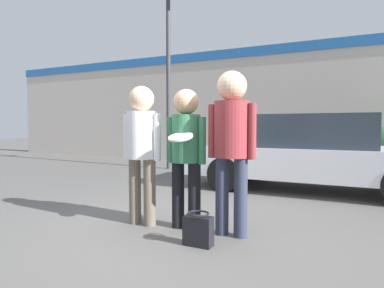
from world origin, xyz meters
name	(u,v)px	position (x,y,z in m)	size (l,w,h in m)	color
ground_plane	(175,227)	(0.00, 0.00, 0.00)	(56.00, 56.00, 0.00)	#5B5956
storefront_building	(291,104)	(0.00, 7.39, 1.92)	(24.00, 0.22, 3.78)	beige
person_left	(142,142)	(-0.43, -0.08, 1.04)	(0.54, 0.37, 1.72)	#665B4C
person_middle_with_frisbee	(186,146)	(0.15, 0.01, 0.99)	(0.51, 0.56, 1.67)	black
person_right	(232,136)	(0.72, 0.01, 1.12)	(0.56, 0.39, 1.84)	#2D3347
parked_car_near	(310,152)	(1.13, 3.24, 0.73)	(4.65, 1.89, 1.44)	silver
street_lamp	(177,45)	(-2.66, 4.85, 3.47)	(1.52, 0.35, 5.58)	#38383D
shrub	(383,150)	(2.52, 6.60, 0.60)	(1.20, 1.20, 1.20)	#285B2D
handbag	(198,230)	(0.53, -0.46, 0.17)	(0.30, 0.23, 0.35)	black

